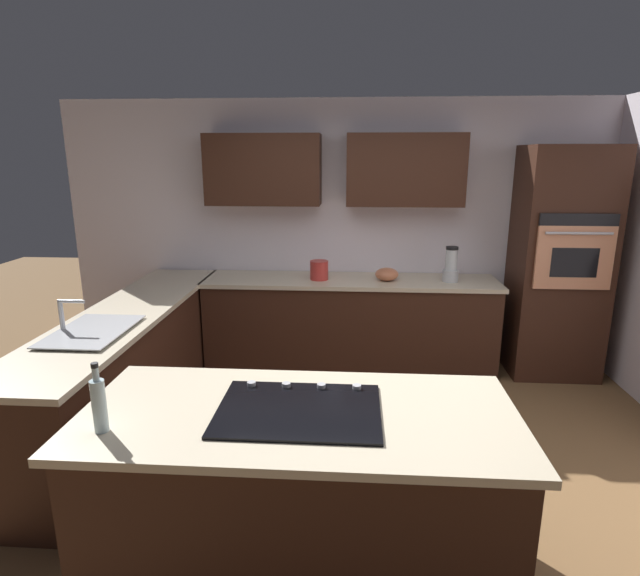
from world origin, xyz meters
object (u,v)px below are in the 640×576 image
object	(u,v)px
mixing_bowl	(387,274)
oil_bottle	(99,404)
wall_oven	(559,264)
sink_unit	(91,330)
blender	(451,267)
cooktop	(299,409)
kettle	(319,270)

from	to	relation	value
mixing_bowl	oil_bottle	distance (m)	3.20
wall_oven	oil_bottle	size ratio (longest dim) A/B	6.80
sink_unit	blender	distance (m)	3.15
cooktop	sink_unit	bearing A→B (deg)	-32.96
cooktop	mixing_bowl	bearing A→B (deg)	-101.96
sink_unit	oil_bottle	xyz separation A→B (m)	(-0.69, 1.23, 0.11)
mixing_bowl	kettle	distance (m)	0.65
cooktop	mixing_bowl	size ratio (longest dim) A/B	3.43
cooktop	mixing_bowl	world-z (taller)	mixing_bowl
sink_unit	cooktop	distance (m)	1.81
blender	mixing_bowl	xyz separation A→B (m)	(0.60, 0.00, -0.08)
mixing_bowl	cooktop	bearing A→B (deg)	78.04
sink_unit	kettle	bearing A→B (deg)	-130.84
wall_oven	blender	size ratio (longest dim) A/B	6.43
blender	kettle	world-z (taller)	blender
mixing_bowl	kettle	bearing A→B (deg)	0.00
cooktop	oil_bottle	size ratio (longest dim) A/B	2.40
blender	oil_bottle	size ratio (longest dim) A/B	1.06
wall_oven	kettle	world-z (taller)	wall_oven
blender	oil_bottle	xyz separation A→B (m)	(1.99, 2.88, -0.01)
mixing_bowl	oil_bottle	world-z (taller)	oil_bottle
wall_oven	sink_unit	bearing A→B (deg)	24.55
oil_bottle	blender	bearing A→B (deg)	-124.69
cooktop	oil_bottle	bearing A→B (deg)	16.10
wall_oven	sink_unit	size ratio (longest dim) A/B	3.08
oil_bottle	cooktop	bearing A→B (deg)	-163.90
wall_oven	mixing_bowl	xyz separation A→B (m)	(1.60, 0.03, -0.12)
mixing_bowl	blender	bearing A→B (deg)	-180.00
mixing_bowl	sink_unit	bearing A→B (deg)	38.49
wall_oven	blender	bearing A→B (deg)	1.58
mixing_bowl	oil_bottle	size ratio (longest dim) A/B	0.70
wall_oven	mixing_bowl	bearing A→B (deg)	0.99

